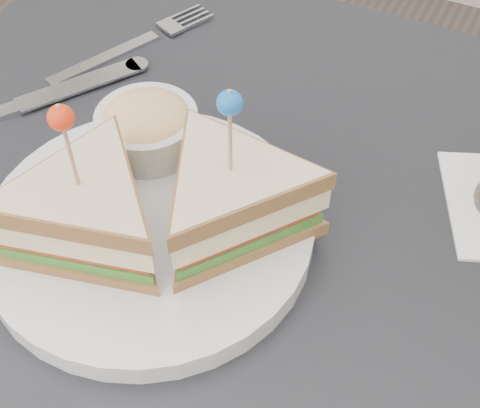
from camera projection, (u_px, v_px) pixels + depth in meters
name	position (u px, v px, depth m)	size (l,w,h in m)	color
table	(226.00, 298.00, 0.62)	(0.80, 0.80, 0.75)	black
plate_meal	(155.00, 202.00, 0.53)	(0.34, 0.34, 0.16)	silver
cutlery_fork	(140.00, 41.00, 0.75)	(0.11, 0.20, 0.01)	silver
cutlery_knife	(28.00, 103.00, 0.68)	(0.15, 0.22, 0.01)	silver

